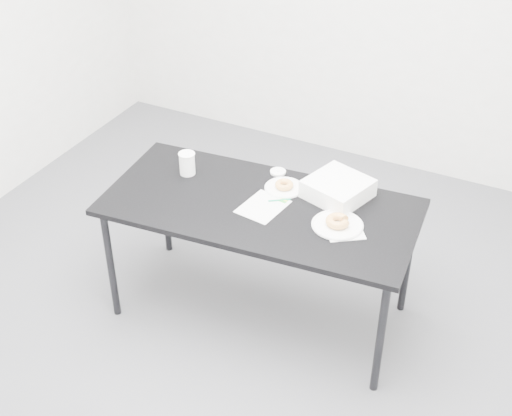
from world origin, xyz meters
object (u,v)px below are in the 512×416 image
at_px(plate_far, 284,188).
at_px(donut_far, 284,185).
at_px(donut_near, 338,221).
at_px(pen, 279,200).
at_px(coffee_cup, 187,163).
at_px(plate_near, 337,225).
at_px(table, 260,214).
at_px(bakery_box, 338,188).
at_px(scorecard, 263,207).

xyz_separation_m(plate_far, donut_far, (0.00, 0.00, 0.02)).
bearing_deg(donut_near, donut_far, 153.08).
height_order(pen, coffee_cup, coffee_cup).
bearing_deg(plate_near, plate_far, 153.08).
height_order(plate_near, donut_far, donut_far).
xyz_separation_m(table, bakery_box, (0.32, 0.25, 0.10)).
height_order(table, coffee_cup, coffee_cup).
bearing_deg(donut_far, coffee_cup, -169.17).
distance_m(scorecard, plate_near, 0.40).
bearing_deg(table, scorecard, -29.97).
bearing_deg(plate_far, table, -103.11).
distance_m(plate_near, plate_far, 0.42).
bearing_deg(donut_near, coffee_cup, 174.42).
relative_size(donut_far, coffee_cup, 0.77).
xyz_separation_m(scorecard, plate_near, (0.40, 0.01, 0.01)).
xyz_separation_m(table, donut_near, (0.42, 0.00, 0.09)).
distance_m(donut_near, coffee_cup, 0.91).
height_order(pen, donut_far, donut_far).
height_order(pen, donut_near, donut_near).
bearing_deg(plate_far, pen, -76.39).
bearing_deg(donut_far, scorecard, -96.70).
distance_m(pen, plate_far, 0.12).
distance_m(plate_far, donut_far, 0.02).
xyz_separation_m(plate_near, donut_far, (-0.37, 0.19, 0.01)).
bearing_deg(coffee_cup, scorecard, -11.49).
xyz_separation_m(table, pen, (0.07, 0.07, 0.06)).
bearing_deg(plate_near, pen, 168.51).
relative_size(scorecard, coffee_cup, 1.96).
relative_size(table, donut_far, 17.05).
xyz_separation_m(plate_near, coffee_cup, (-0.90, 0.09, 0.06)).
bearing_deg(scorecard, pen, 66.02).
xyz_separation_m(plate_far, bakery_box, (0.28, 0.05, 0.05)).
bearing_deg(table, plate_far, 72.02).
bearing_deg(table, pen, 40.34).
relative_size(table, donut_near, 13.90).
height_order(donut_near, plate_far, donut_near).
bearing_deg(coffee_cup, pen, -1.86).
distance_m(table, scorecard, 0.06).
bearing_deg(donut_near, scorecard, -177.89).
relative_size(plate_near, plate_far, 1.23).
bearing_deg(table, donut_near, -4.22).
xyz_separation_m(table, coffee_cup, (-0.49, 0.09, 0.12)).
bearing_deg(pen, coffee_cup, 143.17).
height_order(scorecard, bakery_box, bakery_box).
height_order(pen, plate_far, pen).
bearing_deg(bakery_box, plate_near, -51.61).
height_order(table, pen, pen).
xyz_separation_m(donut_near, coffee_cup, (-0.90, 0.09, 0.03)).
height_order(donut_far, coffee_cup, coffee_cup).
bearing_deg(scorecard, table, 162.92).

